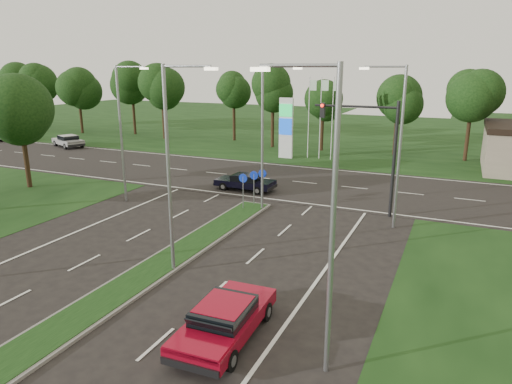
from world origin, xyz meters
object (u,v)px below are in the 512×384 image
at_px(red_sedan, 225,319).
at_px(far_car_b, 6,136).
at_px(far_car_a, 68,141).
at_px(navy_sedan, 245,182).

distance_m(red_sedan, far_car_b, 52.30).
xyz_separation_m(far_car_a, far_car_b, (-10.35, 0.04, -0.03)).
relative_size(far_car_a, far_car_b, 1.04).
relative_size(red_sedan, far_car_a, 0.95).
bearing_deg(far_car_b, navy_sedan, -122.69).
distance_m(red_sedan, far_car_a, 43.70).
bearing_deg(far_car_b, far_car_a, -109.32).
relative_size(navy_sedan, far_car_a, 0.86).
xyz_separation_m(red_sedan, navy_sedan, (-7.70, 17.71, -0.06)).
bearing_deg(navy_sedan, red_sedan, -155.82).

